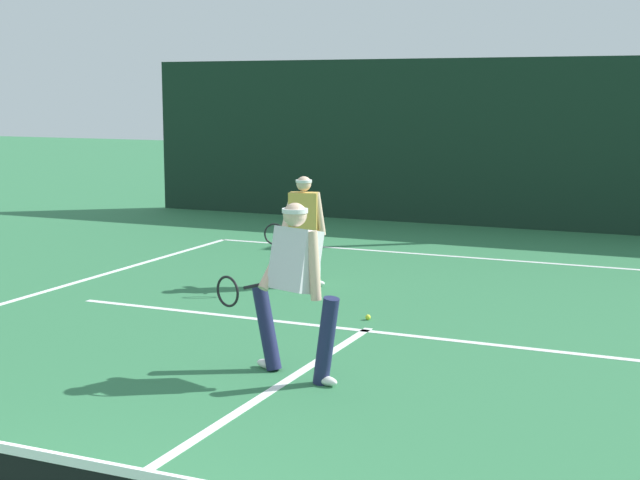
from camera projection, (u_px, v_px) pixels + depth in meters
The scene contains 7 objects.
court_line_baseline_far at pixel (478, 258), 15.32m from camera, with size 9.46×0.10×0.01m, color white.
court_line_service at pixel (365, 331), 10.71m from camera, with size 7.71×0.10×0.01m, color white.
court_line_centre at pixel (233, 415), 7.93m from camera, with size 0.10×6.40×0.01m, color white.
player_near at pixel (294, 282), 8.86m from camera, with size 1.13×0.84×1.68m.
player_far at pixel (303, 227), 13.02m from camera, with size 0.63×0.90×1.53m.
tennis_ball at pixel (368, 317), 11.21m from camera, with size 0.07×0.07×0.07m, color #D1E033.
back_fence_windscreen at pixel (527, 144), 18.32m from camera, with size 16.59×0.12×3.32m, color black.
Camera 1 is at (3.74, -3.46, 2.71)m, focal length 53.04 mm.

